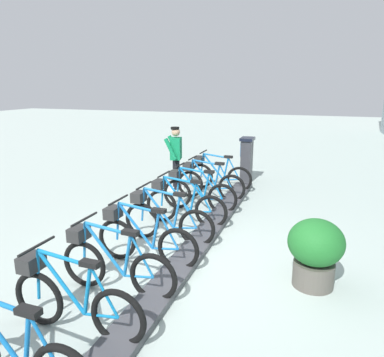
% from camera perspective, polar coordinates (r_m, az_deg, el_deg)
% --- Properties ---
extents(ground_plane, '(60.00, 60.00, 0.00)m').
position_cam_1_polar(ground_plane, '(5.91, -1.14, -13.07)').
color(ground_plane, '#AEBEB6').
extents(dock_rail_base, '(0.44, 9.60, 0.10)m').
position_cam_1_polar(dock_rail_base, '(5.89, -1.15, -12.64)').
color(dock_rail_base, '#47474C').
rests_on(dock_rail_base, ground).
extents(payment_kiosk, '(0.36, 0.52, 1.28)m').
position_cam_1_polar(payment_kiosk, '(10.56, 8.48, 3.01)').
color(payment_kiosk, '#38383D').
rests_on(payment_kiosk, ground).
extents(bike_docked_0, '(1.72, 0.54, 1.02)m').
position_cam_1_polar(bike_docked_0, '(9.72, 3.93, 0.71)').
color(bike_docked_0, black).
rests_on(bike_docked_0, ground).
extents(bike_docked_1, '(1.72, 0.54, 1.02)m').
position_cam_1_polar(bike_docked_1, '(8.90, 2.44, -0.56)').
color(bike_docked_1, black).
rests_on(bike_docked_1, ground).
extents(bike_docked_2, '(1.72, 0.54, 1.02)m').
position_cam_1_polar(bike_docked_2, '(8.09, 0.65, -2.09)').
color(bike_docked_2, black).
rests_on(bike_docked_2, ground).
extents(bike_docked_3, '(1.72, 0.54, 1.02)m').
position_cam_1_polar(bike_docked_3, '(7.30, -1.54, -3.95)').
color(bike_docked_3, black).
rests_on(bike_docked_3, ground).
extents(bike_docked_4, '(1.72, 0.54, 1.02)m').
position_cam_1_polar(bike_docked_4, '(6.53, -4.27, -6.24)').
color(bike_docked_4, black).
rests_on(bike_docked_4, ground).
extents(bike_docked_5, '(1.72, 0.54, 1.02)m').
position_cam_1_polar(bike_docked_5, '(5.79, -7.74, -9.12)').
color(bike_docked_5, black).
rests_on(bike_docked_5, ground).
extents(bike_docked_6, '(1.72, 0.54, 1.02)m').
position_cam_1_polar(bike_docked_6, '(5.10, -12.27, -12.74)').
color(bike_docked_6, black).
rests_on(bike_docked_6, ground).
extents(bike_docked_7, '(1.72, 0.54, 1.02)m').
position_cam_1_polar(bike_docked_7, '(4.48, -18.34, -17.32)').
color(bike_docked_7, black).
rests_on(bike_docked_7, ground).
extents(bike_docked_8, '(1.72, 0.54, 1.02)m').
position_cam_1_polar(bike_docked_8, '(3.95, -26.66, -22.95)').
color(bike_docked_8, black).
rests_on(bike_docked_8, ground).
extents(worker_near_rack, '(0.50, 0.68, 1.66)m').
position_cam_1_polar(worker_near_rack, '(9.66, -2.55, 3.55)').
color(worker_near_rack, white).
rests_on(worker_near_rack, ground).
extents(planter_bush, '(0.76, 0.76, 0.97)m').
position_cam_1_polar(planter_bush, '(5.37, 18.62, -10.43)').
color(planter_bush, '#59544C').
rests_on(planter_bush, ground).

